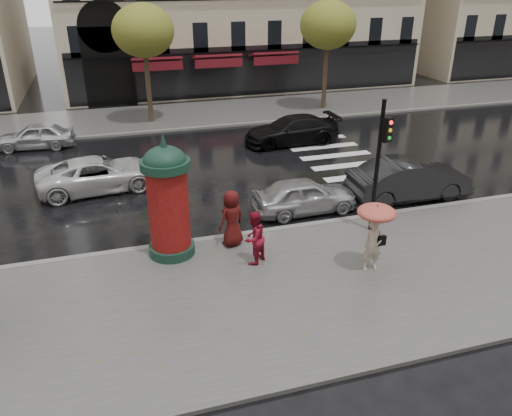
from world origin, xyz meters
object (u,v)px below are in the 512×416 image
object	(u,v)px
woman_umbrella	(375,227)
car_white	(99,174)
morris_column	(168,198)
car_darkgrey	(409,179)
woman_red	(254,238)
car_black	(291,130)
man_burgundy	(232,218)
car_far_silver	(35,136)
traffic_light	(381,155)
car_silver	(304,196)

from	to	relation	value
woman_umbrella	car_white	distance (m)	11.68
morris_column	car_darkgrey	world-z (taller)	morris_column
woman_red	car_white	world-z (taller)	woman_red
morris_column	car_black	xyz separation A→B (m)	(7.55, 9.62, -1.30)
woman_red	man_burgundy	bearing A→B (deg)	-112.72
car_white	car_darkgrey	bearing A→B (deg)	-117.31
woman_umbrella	morris_column	world-z (taller)	morris_column
woman_umbrella	car_far_silver	size ratio (longest dim) A/B	0.57
woman_umbrella	morris_column	distance (m)	6.14
woman_umbrella	traffic_light	xyz separation A→B (m)	(1.25, 2.19, 1.31)
car_white	car_black	bearing A→B (deg)	-77.03
woman_umbrella	car_silver	world-z (taller)	woman_umbrella
morris_column	woman_umbrella	bearing A→B (deg)	-25.54
woman_red	man_burgundy	xyz separation A→B (m)	(-0.35, 1.28, 0.09)
woman_red	car_darkgrey	distance (m)	7.88
man_burgundy	car_darkgrey	bearing A→B (deg)	166.53
car_white	woman_red	bearing A→B (deg)	-156.26
traffic_light	car_far_silver	distance (m)	17.76
woman_red	man_burgundy	distance (m)	1.33
man_burgundy	car_silver	distance (m)	3.70
man_burgundy	traffic_light	bearing A→B (deg)	147.86
traffic_light	car_white	world-z (taller)	traffic_light
man_burgundy	morris_column	xyz separation A→B (m)	(-1.95, 0.00, 0.96)
traffic_light	car_far_silver	world-z (taller)	traffic_light
man_burgundy	car_darkgrey	size ratio (longest dim) A/B	0.39
man_burgundy	car_darkgrey	xyz separation A→B (m)	(7.59, 1.80, -0.26)
traffic_light	car_far_silver	bearing A→B (deg)	132.22
car_silver	car_far_silver	bearing A→B (deg)	42.68
man_burgundy	car_black	bearing A→B (deg)	-147.02
woman_red	traffic_light	size ratio (longest dim) A/B	0.38
traffic_light	car_silver	world-z (taller)	traffic_light
car_silver	man_burgundy	bearing A→B (deg)	118.53
woman_umbrella	man_burgundy	xyz separation A→B (m)	(-3.57, 2.64, -0.47)
woman_red	morris_column	xyz separation A→B (m)	(-2.30, 1.28, 1.05)
car_silver	car_far_silver	distance (m)	14.87
woman_umbrella	traffic_light	bearing A→B (deg)	60.26
car_black	car_far_silver	size ratio (longest dim) A/B	1.31
woman_red	car_far_silver	bearing A→B (deg)	-99.97
car_darkgrey	car_white	bearing A→B (deg)	70.25
woman_red	car_far_silver	xyz separation A→B (m)	(-7.37, 13.88, -0.33)
morris_column	car_black	world-z (taller)	morris_column
woman_umbrella	car_black	world-z (taller)	woman_umbrella
car_white	car_black	xyz separation A→B (m)	(9.63, 3.44, 0.04)
car_black	car_white	bearing A→B (deg)	-71.18
woman_red	car_silver	bearing A→B (deg)	-170.75
car_white	car_far_silver	bearing A→B (deg)	18.30
woman_red	traffic_light	distance (m)	4.92
car_far_silver	car_darkgrey	bearing A→B (deg)	57.96
woman_umbrella	man_burgundy	size ratio (longest dim) A/B	1.14
car_darkgrey	morris_column	bearing A→B (deg)	101.58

